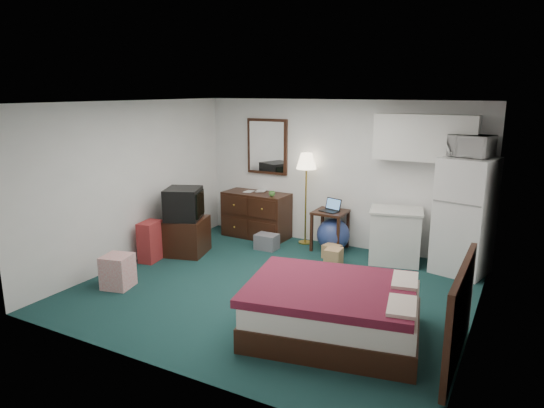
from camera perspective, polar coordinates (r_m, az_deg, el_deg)
The scene contains 25 objects.
floor at distance 6.74m, azimuth 0.37°, elevation -9.91°, with size 5.00×4.50×0.01m, color #0D2D32.
ceiling at distance 6.19m, azimuth 0.40°, elevation 11.87°, with size 5.00×4.50×0.01m, color silver.
walls at distance 6.35m, azimuth 0.39°, elevation 0.51°, with size 5.01×4.51×2.50m.
mirror at distance 8.84m, azimuth -0.56°, elevation 6.78°, with size 0.80×0.06×1.00m, color white, non-canonical shape.
upper_cabinets at distance 7.71m, azimuth 17.56°, elevation 7.44°, with size 1.50×0.35×0.70m, color white, non-canonical shape.
headboard at distance 5.11m, azimuth 21.23°, elevation -12.00°, with size 0.06×1.56×1.00m, color black, non-canonical shape.
dresser at distance 8.91m, azimuth -1.85°, elevation -1.27°, with size 1.21×0.55×0.83m, color black, non-canonical shape.
floor_lamp at distance 8.45m, azimuth 4.00°, elevation 0.60°, with size 0.35×0.35×1.60m, color gold, non-canonical shape.
desk at distance 8.27m, azimuth 6.83°, elevation -3.08°, with size 0.53×0.53×0.67m, color black, non-canonical shape.
exercise_ball at distance 8.23m, azimuth 7.20°, elevation -3.61°, with size 0.55×0.55×0.55m, color navy.
kitchen_counter at distance 7.83m, azimuth 14.29°, elevation -3.77°, with size 0.75×0.57×0.82m, color white, non-canonical shape.
fridge at distance 7.60m, azimuth 21.72°, elevation -1.33°, with size 0.71×0.71×1.72m, color silver, non-canonical shape.
bed at distance 5.48m, azimuth 7.28°, elevation -12.38°, with size 1.81×1.41×0.58m, color #4F1024, non-canonical shape.
tv_stand at distance 8.14m, azimuth -9.95°, elevation -3.73°, with size 0.60×0.65×0.60m, color black, non-canonical shape.
suitcase at distance 7.91m, azimuth -14.13°, elevation -4.29°, with size 0.25×0.39×0.64m, color maroon, non-canonical shape.
retail_box at distance 7.02m, azimuth -17.69°, elevation -7.56°, with size 0.37×0.37×0.46m, color silver, non-canonical shape.
file_bin at distance 8.28m, azimuth -0.62°, elevation -4.45°, with size 0.37×0.28×0.26m, color slate, non-canonical shape.
cardboard_box_a at distance 7.91m, azimuth 7.04°, elevation -5.58°, with size 0.26×0.22×0.22m, color #A27050, non-canonical shape.
cardboard_box_b at distance 7.56m, azimuth 7.25°, elevation -6.24°, with size 0.24×0.28×0.28m, color #A27050, non-canonical shape.
laptop at distance 8.11m, azimuth 6.78°, elevation -0.19°, with size 0.30×0.24×0.21m, color black, non-canonical shape.
crt_tv at distance 7.98m, azimuth -10.38°, elevation 0.04°, with size 0.55×0.60×0.51m, color black, non-canonical shape.
microwave at distance 7.47m, azimuth 22.41°, elevation 6.60°, with size 0.57×0.32×0.39m, color silver.
book_a at distance 8.89m, azimuth -3.17°, elevation 2.10°, with size 0.15×0.02×0.21m, color #A27050.
book_b at distance 8.93m, azimuth -1.80°, elevation 2.24°, with size 0.17×0.02×0.23m, color #A27050.
mug at distance 8.51m, azimuth -0.00°, elevation 1.29°, with size 0.11×0.09×0.11m, color #488338.
Camera 1 is at (2.91, -5.46, 2.65)m, focal length 32.00 mm.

